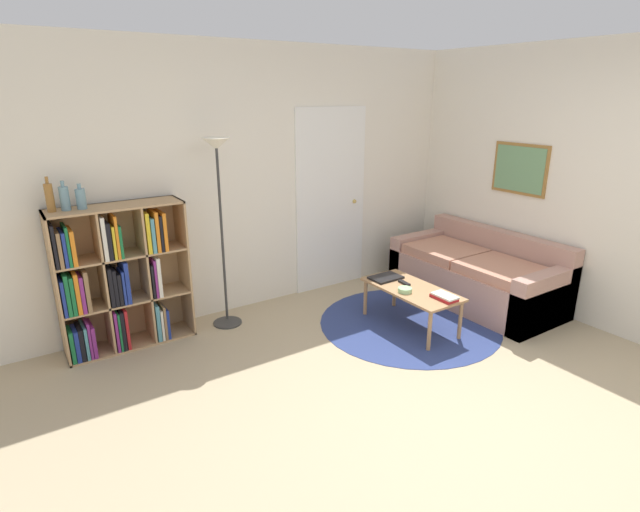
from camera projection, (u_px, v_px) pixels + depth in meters
ground_plane at (466, 428)px, 3.34m from camera, size 14.00×14.00×0.00m
wall_back at (273, 180)px, 5.07m from camera, size 7.41×0.11×2.60m
wall_right at (523, 177)px, 5.16m from camera, size 0.08×5.66×2.60m
rug at (409, 323)px, 4.85m from camera, size 1.73×1.73×0.01m
bookshelf at (117, 279)px, 4.25m from camera, size 1.07×0.34×1.26m
floor_lamp at (219, 182)px, 4.42m from camera, size 0.27×0.27×1.77m
couch at (479, 275)px, 5.34m from camera, size 0.86×1.78×0.73m
coffee_table at (411, 292)px, 4.69m from camera, size 0.47×0.96×0.39m
laptop at (386, 278)px, 4.91m from camera, size 0.31×0.22×0.02m
bowl at (405, 290)px, 4.58m from camera, size 0.13×0.13×0.04m
book_stack_on_table at (444, 297)px, 4.42m from camera, size 0.14×0.23×0.04m
remote at (404, 283)px, 4.77m from camera, size 0.06×0.15×0.02m
bottle_left at (50, 197)px, 3.83m from camera, size 0.06×0.06×0.27m
bottle_middle at (65, 198)px, 3.88m from camera, size 0.07×0.07×0.23m
bottle_right at (81, 198)px, 3.93m from camera, size 0.07×0.07×0.20m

